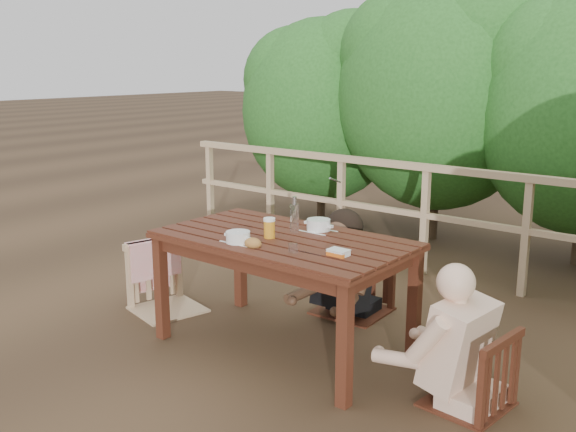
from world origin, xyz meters
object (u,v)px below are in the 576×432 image
Objects in this scene: soup_near at (238,238)px; bottle at (294,216)px; soup_far at (319,226)px; bread_roll at (253,243)px; beer_glass at (269,229)px; diner_right at (479,295)px; tumbler at (293,249)px; table at (283,294)px; chair_far at (354,247)px; woman at (355,231)px; chair_right at (471,333)px; butter_tub at (338,254)px; chair_left at (165,249)px.

soup_near is 1.00× the size of bottle.
soup_far reaches higher than bread_roll.
bottle is at bearing 79.24° from beer_glass.
beer_glass is at bearing -109.70° from soup_far.
tumbler is (-1.04, -0.29, 0.13)m from diner_right.
table is 0.53m from soup_near.
chair_far is 1.15m from tumbler.
woman reaches higher than table.
chair_far is 14.76× the size of tumbler.
beer_glass is at bearing -123.36° from table.
diner_right is (0.03, -0.00, 0.23)m from chair_right.
butter_tub is (0.53, -0.26, -0.10)m from bottle.
woman is 4.93× the size of bottle.
soup_near reaches higher than butter_tub.
chair_right is 12.43× the size of tumbler.
bottle is at bearing -120.74° from soup_far.
soup_far is at bearing 110.72° from tumbler.
soup_far is at bearing 94.03° from woman.
chair_far reaches higher than tumbler.
woman reaches higher than soup_near.
woman is 1.12m from butter_tub.
chair_right is at bearing -3.94° from bottle.
table is 0.51m from bread_roll.
chair_left reaches higher than soup_near.
butter_tub is (0.24, 0.12, -0.01)m from tumbler.
diner_right is 1.09m from tumbler.
chair_right is at bearing -11.18° from soup_far.
diner_right is at bearing -10.92° from soup_far.
soup_near is at bearing 108.75° from diner_right.
beer_glass is at bearing 152.49° from tumbler.
table is 0.52m from bottle.
chair_left is 1.07m from soup_near.
bottle is (0.04, 0.21, 0.06)m from beer_glass.
soup_near is at bearing -111.11° from beer_glass.
chair_left is 1.43m from chair_far.
woman is 4.92× the size of soup_near.
soup_near is 0.23m from beer_glass.
bottle is at bearing 73.95° from soup_near.
beer_glass is at bearing 68.89° from soup_near.
woman reaches higher than bottle.
soup_near is 2.20× the size of bread_roll.
bread_roll is at bearing 110.42° from diner_right.
soup_far is 1.84× the size of beer_glass.
soup_far is at bearing -95.25° from chair_right.
soup_far reaches higher than tumbler.
chair_left is 8.38× the size of bread_roll.
soup_far is at bearing 69.78° from soup_near.
woman reaches higher than chair_right.
woman reaches higher than bread_roll.
soup_near is (-0.14, -1.12, 0.28)m from chair_far.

